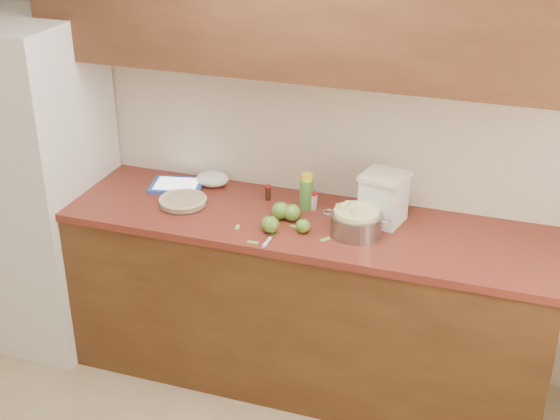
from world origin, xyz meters
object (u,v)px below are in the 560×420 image
(flour_canister, at_px, (384,198))
(pie, at_px, (183,201))
(colander, at_px, (356,222))
(tablet, at_px, (177,185))

(flour_canister, bearing_deg, pie, -171.42)
(colander, xyz_separation_m, tablet, (-1.02, 0.21, -0.05))
(flour_canister, bearing_deg, colander, -118.10)
(colander, height_order, tablet, colander)
(colander, xyz_separation_m, flour_canister, (0.09, 0.17, 0.07))
(pie, xyz_separation_m, flour_canister, (0.99, 0.15, 0.10))
(colander, distance_m, tablet, 1.05)
(colander, bearing_deg, flour_canister, 61.90)
(flour_canister, bearing_deg, tablet, 177.94)
(pie, xyz_separation_m, tablet, (-0.13, 0.19, -0.01))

